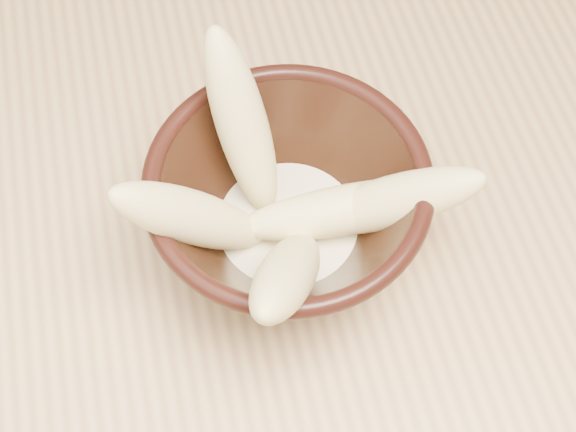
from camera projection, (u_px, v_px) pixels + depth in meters
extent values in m
cube|color=#D9B477|center=(223.00, 261.00, 0.60)|extent=(1.20, 0.80, 0.04)
cylinder|color=tan|center=(568.00, 89.00, 1.14)|extent=(0.05, 0.05, 0.71)
cylinder|color=black|center=(288.00, 245.00, 0.57)|extent=(0.08, 0.08, 0.01)
cylinder|color=black|center=(288.00, 233.00, 0.56)|extent=(0.08, 0.08, 0.01)
torus|color=black|center=(288.00, 182.00, 0.50)|extent=(0.18, 0.18, 0.01)
cylinder|color=#F4EBC4|center=(288.00, 227.00, 0.55)|extent=(0.10, 0.10, 0.01)
ellipsoid|color=#FAE693|center=(242.00, 125.00, 0.51)|extent=(0.06, 0.10, 0.13)
ellipsoid|color=#FAE693|center=(192.00, 217.00, 0.49)|extent=(0.11, 0.04, 0.12)
ellipsoid|color=#FAE693|center=(391.00, 202.00, 0.51)|extent=(0.13, 0.07, 0.10)
ellipsoid|color=#FAE693|center=(352.00, 209.00, 0.52)|extent=(0.16, 0.04, 0.04)
ellipsoid|color=#FAE693|center=(287.00, 275.00, 0.47)|extent=(0.09, 0.12, 0.13)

